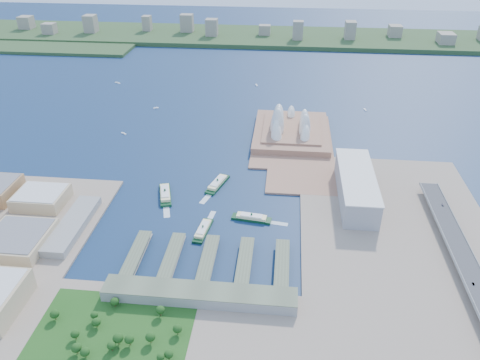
# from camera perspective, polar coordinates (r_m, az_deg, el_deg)

# --- Properties ---
(ground) EXTENTS (3000.00, 3000.00, 0.00)m
(ground) POSITION_cam_1_polar(r_m,az_deg,el_deg) (604.98, -4.05, -5.38)
(ground) COLOR #0F2346
(ground) RESTS_ON ground
(south_land) EXTENTS (720.00, 180.00, 3.00)m
(south_land) POSITION_cam_1_polar(r_m,az_deg,el_deg) (454.38, -8.70, -20.79)
(south_land) COLOR gray
(south_land) RESTS_ON ground
(east_land) EXTENTS (240.00, 500.00, 3.00)m
(east_land) POSITION_cam_1_polar(r_m,az_deg,el_deg) (576.43, 19.62, -9.30)
(east_land) COLOR gray
(east_land) RESTS_ON ground
(peninsula) EXTENTS (135.00, 220.00, 3.00)m
(peninsula) POSITION_cam_1_polar(r_m,az_deg,el_deg) (821.55, 6.39, 4.88)
(peninsula) COLOR #966952
(peninsula) RESTS_ON ground
(far_shore) EXTENTS (2200.00, 260.00, 12.00)m
(far_shore) POSITION_cam_1_polar(r_m,az_deg,el_deg) (1505.84, 2.33, 17.07)
(far_shore) COLOR #2D4926
(far_shore) RESTS_ON ground
(opera_house) EXTENTS (134.00, 180.00, 58.00)m
(opera_house) POSITION_cam_1_polar(r_m,az_deg,el_deg) (827.32, 6.35, 7.39)
(opera_house) COLOR white
(opera_house) RESTS_ON peninsula
(toaster_building) EXTENTS (45.00, 155.00, 35.00)m
(toaster_building) POSITION_cam_1_polar(r_m,az_deg,el_deg) (661.32, 13.97, -0.78)
(toaster_building) COLOR gray
(toaster_building) RESTS_ON east_land
(expressway) EXTENTS (26.00, 340.00, 11.85)m
(expressway) POSITION_cam_1_polar(r_m,az_deg,el_deg) (582.94, 25.72, -9.38)
(expressway) COLOR gray
(expressway) RESTS_ON east_land
(ferry_wharves) EXTENTS (184.00, 90.00, 9.30)m
(ferry_wharves) POSITION_cam_1_polar(r_m,az_deg,el_deg) (541.86, -3.91, -9.70)
(ferry_wharves) COLOR #545F48
(ferry_wharves) RESTS_ON ground
(terminal_building) EXTENTS (200.00, 28.00, 12.00)m
(terminal_building) POSITION_cam_1_polar(r_m,az_deg,el_deg) (495.14, -4.96, -13.76)
(terminal_building) COLOR gray
(terminal_building) RESTS_ON south_land
(park) EXTENTS (150.00, 110.00, 16.00)m
(park) POSITION_cam_1_polar(r_m,az_deg,el_deg) (475.29, -15.56, -17.11)
(park) COLOR #194714
(park) RESTS_ON south_land
(far_skyline) EXTENTS (1900.00, 140.00, 55.00)m
(far_skyline) POSITION_cam_1_polar(r_m,az_deg,el_deg) (1478.95, 2.30, 18.16)
(far_skyline) COLOR gray
(far_skyline) RESTS_ON far_shore
(ferry_a) EXTENTS (30.43, 60.43, 11.08)m
(ferry_a) POSITION_cam_1_polar(r_m,az_deg,el_deg) (665.02, -9.12, -1.53)
(ferry_a) COLOR #0E391C
(ferry_a) RESTS_ON ground
(ferry_b) EXTENTS (30.46, 58.84, 10.79)m
(ferry_b) POSITION_cam_1_polar(r_m,az_deg,el_deg) (682.11, -2.75, -0.27)
(ferry_b) COLOR #0E391C
(ferry_b) RESTS_ON ground
(ferry_c) EXTENTS (19.65, 52.10, 9.61)m
(ferry_c) POSITION_cam_1_polar(r_m,az_deg,el_deg) (589.27, -4.54, -5.93)
(ferry_c) COLOR #0E391C
(ferry_c) RESTS_ON ground
(ferry_d) EXTENTS (53.11, 20.21, 9.79)m
(ferry_d) POSITION_cam_1_polar(r_m,az_deg,el_deg) (609.07, 1.41, -4.47)
(ferry_d) COLOR #0E391C
(ferry_d) RESTS_ON ground
(boat_a) EXTENTS (11.69, 9.24, 2.33)m
(boat_a) POSITION_cam_1_polar(r_m,az_deg,el_deg) (867.49, -13.99, 5.54)
(boat_a) COLOR white
(boat_a) RESTS_ON ground
(boat_b) EXTENTS (10.78, 7.83, 2.77)m
(boat_b) POSITION_cam_1_polar(r_m,az_deg,el_deg) (969.11, -10.21, 8.65)
(boat_b) COLOR white
(boat_b) RESTS_ON ground
(boat_c) EXTENTS (5.35, 11.46, 2.49)m
(boat_c) POSITION_cam_1_polar(r_m,az_deg,el_deg) (978.59, 15.00, 8.29)
(boat_c) COLOR white
(boat_c) RESTS_ON ground
(boat_d) EXTENTS (14.79, 9.91, 2.53)m
(boat_d) POSITION_cam_1_polar(r_m,az_deg,el_deg) (1136.36, -14.69, 11.40)
(boat_d) COLOR white
(boat_d) RESTS_ON ground
(boat_e) EXTENTS (6.62, 12.59, 2.95)m
(boat_e) POSITION_cam_1_polar(r_m,az_deg,el_deg) (1085.59, 2.02, 11.50)
(boat_e) COLOR white
(boat_e) RESTS_ON ground
(car_b) EXTENTS (1.43, 4.09, 1.35)m
(car_b) POSITION_cam_1_polar(r_m,az_deg,el_deg) (551.48, 26.56, -11.24)
(car_b) COLOR slate
(car_b) RESTS_ON expressway
(car_c) EXTENTS (1.94, 4.76, 1.38)m
(car_c) POSITION_cam_1_polar(r_m,az_deg,el_deg) (666.65, 23.47, -2.83)
(car_c) COLOR slate
(car_c) RESTS_ON expressway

